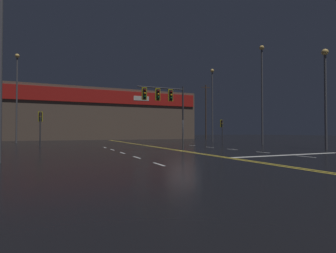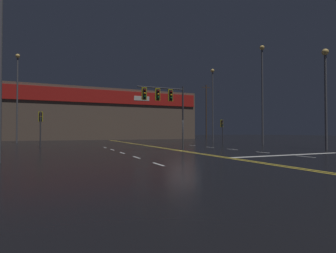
% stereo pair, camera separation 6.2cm
% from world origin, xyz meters
% --- Properties ---
extents(ground_plane, '(200.00, 200.00, 0.00)m').
position_xyz_m(ground_plane, '(0.00, 0.00, 0.00)').
color(ground_plane, black).
extents(road_markings, '(14.36, 60.00, 0.01)m').
position_xyz_m(road_markings, '(0.91, -1.13, 0.00)').
color(road_markings, gold).
rests_on(road_markings, ground).
extents(traffic_signal_median, '(4.04, 0.36, 5.32)m').
position_xyz_m(traffic_signal_median, '(-1.19, 0.98, 4.16)').
color(traffic_signal_median, '#38383D').
rests_on(traffic_signal_median, ground).
extents(traffic_signal_corner_northeast, '(0.42, 0.36, 3.14)m').
position_xyz_m(traffic_signal_corner_northeast, '(11.01, 10.36, 2.30)').
color(traffic_signal_corner_northeast, '#38383D').
rests_on(traffic_signal_corner_northeast, ground).
extents(traffic_signal_corner_northwest, '(0.42, 0.36, 3.52)m').
position_xyz_m(traffic_signal_corner_northwest, '(-10.63, 9.85, 2.59)').
color(traffic_signal_corner_northwest, '#38383D').
rests_on(traffic_signal_corner_northwest, ground).
extents(streetlight_near_left, '(0.56, 0.56, 10.91)m').
position_xyz_m(streetlight_near_left, '(-11.80, -3.67, 6.83)').
color(streetlight_near_left, '#59595E').
rests_on(streetlight_near_left, ground).
extents(streetlight_median_approach, '(0.56, 0.56, 12.10)m').
position_xyz_m(streetlight_median_approach, '(-14.08, 21.78, 7.46)').
color(streetlight_median_approach, '#59595E').
rests_on(streetlight_median_approach, ground).
extents(streetlight_far_left, '(0.56, 0.56, 11.43)m').
position_xyz_m(streetlight_far_left, '(13.35, 16.22, 7.11)').
color(streetlight_far_left, '#59595E').
rests_on(streetlight_far_left, ground).
extents(streetlight_far_right, '(0.56, 0.56, 11.94)m').
position_xyz_m(streetlight_far_right, '(13.50, 5.63, 7.38)').
color(streetlight_far_right, '#59595E').
rests_on(streetlight_far_right, ground).
extents(streetlight_far_median, '(0.56, 0.56, 8.73)m').
position_xyz_m(streetlight_far_median, '(12.20, -3.30, 5.64)').
color(streetlight_far_median, '#59595E').
rests_on(streetlight_far_median, ground).
extents(building_backdrop, '(37.80, 10.23, 10.03)m').
position_xyz_m(building_backdrop, '(0.00, 36.89, 5.03)').
color(building_backdrop, brown).
rests_on(building_backdrop, ground).
extents(utility_pole_row, '(46.75, 0.26, 12.13)m').
position_xyz_m(utility_pole_row, '(1.30, 31.91, 5.84)').
color(utility_pole_row, '#4C3828').
rests_on(utility_pole_row, ground).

